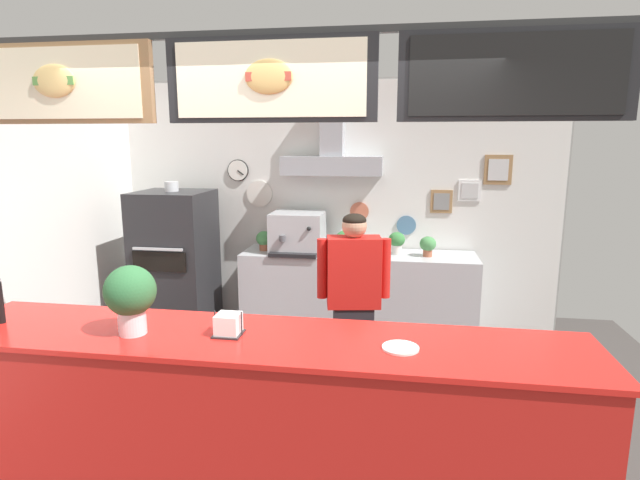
{
  "coord_description": "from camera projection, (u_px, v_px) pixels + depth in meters",
  "views": [
    {
      "loc": [
        0.74,
        -2.92,
        2.09
      ],
      "look_at": [
        0.14,
        0.82,
        1.34
      ],
      "focal_mm": 28.59,
      "sensor_mm": 36.0,
      "label": 1
    }
  ],
  "objects": [
    {
      "name": "ground_plane",
      "position": [
        279.0,
        463.0,
        3.34
      ],
      "size": [
        6.51,
        6.51,
        0.0
      ],
      "primitive_type": "plane",
      "color": "#3F3A38"
    },
    {
      "name": "potted_basil",
      "position": [
        264.0,
        240.0,
        5.48
      ],
      "size": [
        0.18,
        0.18,
        0.21
      ],
      "color": "#9E563D",
      "rests_on": "back_prep_counter"
    },
    {
      "name": "espresso_machine",
      "position": [
        298.0,
        233.0,
        5.4
      ],
      "size": [
        0.55,
        0.54,
        0.42
      ],
      "color": "#B7BABF",
      "rests_on": "back_prep_counter"
    },
    {
      "name": "pizza_oven",
      "position": [
        176.0,
        265.0,
        5.4
      ],
      "size": [
        0.74,
        0.76,
        1.67
      ],
      "color": "#232326",
      "rests_on": "ground_plane"
    },
    {
      "name": "back_prep_counter",
      "position": [
        358.0,
        296.0,
        5.45
      ],
      "size": [
        2.45,
        0.62,
        0.92
      ],
      "color": "#B7BABF",
      "rests_on": "ground_plane"
    },
    {
      "name": "potted_thyme",
      "position": [
        428.0,
        245.0,
        5.19
      ],
      "size": [
        0.17,
        0.17,
        0.21
      ],
      "color": "#9E563D",
      "rests_on": "back_prep_counter"
    },
    {
      "name": "potted_rosemary",
      "position": [
        346.0,
        241.0,
        5.34
      ],
      "size": [
        0.21,
        0.21,
        0.25
      ],
      "color": "#4C4C51",
      "rests_on": "back_prep_counter"
    },
    {
      "name": "service_counter",
      "position": [
        262.0,
        423.0,
        2.88
      ],
      "size": [
        3.61,
        0.7,
        1.03
      ],
      "color": "red",
      "rests_on": "ground_plane"
    },
    {
      "name": "back_wall_assembly",
      "position": [
        332.0,
        199.0,
        5.53
      ],
      "size": [
        4.88,
        2.87,
        2.73
      ],
      "color": "gray",
      "rests_on": "ground_plane"
    },
    {
      "name": "shop_worker",
      "position": [
        353.0,
        303.0,
        4.02
      ],
      "size": [
        0.57,
        0.29,
        1.54
      ],
      "rotation": [
        0.0,
        0.0,
        3.32
      ],
      "color": "#232328",
      "rests_on": "ground_plane"
    },
    {
      "name": "condiment_plate",
      "position": [
        401.0,
        348.0,
        2.62
      ],
      "size": [
        0.19,
        0.19,
        0.01
      ],
      "color": "white",
      "rests_on": "service_counter"
    },
    {
      "name": "napkin_holder",
      "position": [
        228.0,
        325.0,
        2.8
      ],
      "size": [
        0.16,
        0.15,
        0.14
      ],
      "color": "#262628",
      "rests_on": "service_counter"
    },
    {
      "name": "basil_vase",
      "position": [
        130.0,
        296.0,
        2.78
      ],
      "size": [
        0.28,
        0.28,
        0.39
      ],
      "color": "silver",
      "rests_on": "service_counter"
    },
    {
      "name": "potted_oregano",
      "position": [
        397.0,
        241.0,
        5.29
      ],
      "size": [
        0.17,
        0.17,
        0.23
      ],
      "color": "beige",
      "rests_on": "back_prep_counter"
    }
  ]
}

